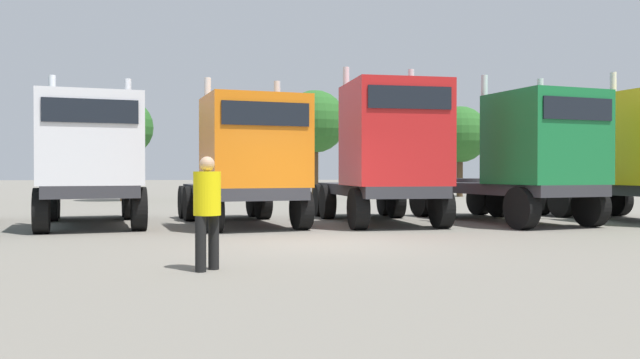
% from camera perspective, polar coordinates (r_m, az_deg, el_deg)
% --- Properties ---
extents(ground, '(200.00, 200.00, 0.00)m').
position_cam_1_polar(ground, '(12.75, 0.45, -5.81)').
color(ground, slate).
extents(semi_truck_white, '(3.90, 6.61, 3.97)m').
position_cam_1_polar(semi_truck_white, '(17.35, -19.91, 1.71)').
color(semi_truck_white, '#333338').
rests_on(semi_truck_white, ground).
extents(semi_truck_orange, '(3.86, 6.50, 3.92)m').
position_cam_1_polar(semi_truck_orange, '(16.59, -6.53, 1.64)').
color(semi_truck_orange, '#333338').
rests_on(semi_truck_orange, ground).
extents(semi_truck_red, '(3.04, 6.30, 4.36)m').
position_cam_1_polar(semi_truck_red, '(17.15, 6.08, 2.44)').
color(semi_truck_red, '#333338').
rests_on(semi_truck_red, ground).
extents(semi_truck_green, '(3.97, 6.62, 4.12)m').
position_cam_1_polar(semi_truck_green, '(18.17, 18.13, 1.89)').
color(semi_truck_green, '#333338').
rests_on(semi_truck_green, ground).
extents(visitor_in_hivis, '(0.56, 0.56, 1.67)m').
position_cam_1_polar(visitor_in_hivis, '(9.39, -10.12, -2.25)').
color(visitor_in_hivis, black).
rests_on(visitor_in_hivis, ground).
extents(oak_far_left, '(2.86, 2.86, 5.06)m').
position_cam_1_polar(oak_far_left, '(32.56, -17.26, 4.46)').
color(oak_far_left, '#4C3823').
rests_on(oak_far_left, ground).
extents(oak_far_centre, '(3.35, 3.35, 5.82)m').
position_cam_1_polar(oak_far_centre, '(34.04, -0.45, 5.20)').
color(oak_far_centre, '#4C3823').
rests_on(oak_far_centre, ground).
extents(oak_far_right, '(3.26, 3.26, 5.25)m').
position_cam_1_polar(oak_far_right, '(37.69, 12.47, 3.96)').
color(oak_far_right, '#4C3823').
rests_on(oak_far_right, ground).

